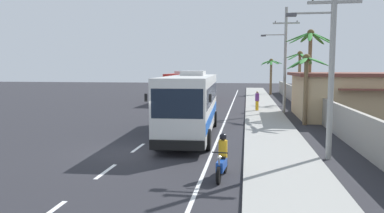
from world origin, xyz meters
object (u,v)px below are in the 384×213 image
at_px(pedestrian_near_kerb, 257,100).
at_px(utility_pole_nearest, 330,57).
at_px(palm_second, 300,67).
at_px(motorcycle_beside_bus, 222,160).
at_px(palm_fourth, 306,73).
at_px(coach_bus_far_lane, 185,85).
at_px(palm_third, 310,52).
at_px(utility_pole_mid, 284,57).
at_px(coach_bus_foreground, 191,102).
at_px(palm_nearest, 271,69).

xyz_separation_m(pedestrian_near_kerb, utility_pole_nearest, (2.52, -16.89, 3.35)).
xyz_separation_m(pedestrian_near_kerb, palm_second, (4.62, 7.20, 3.00)).
distance_m(motorcycle_beside_bus, utility_pole_nearest, 6.63).
height_order(pedestrian_near_kerb, palm_fourth, palm_fourth).
distance_m(motorcycle_beside_bus, palm_second, 28.40).
relative_size(coach_bus_far_lane, motorcycle_beside_bus, 6.23).
height_order(utility_pole_nearest, palm_third, utility_pole_nearest).
bearing_deg(pedestrian_near_kerb, utility_pole_nearest, 15.10).
xyz_separation_m(utility_pole_nearest, palm_fourth, (0.55, 9.69, -0.82)).
bearing_deg(pedestrian_near_kerb, motorcycle_beside_bus, 1.60).
bearing_deg(utility_pole_mid, palm_fourth, -82.93).
relative_size(coach_bus_foreground, palm_third, 1.60).
bearing_deg(palm_second, utility_pole_nearest, -94.96).
distance_m(coach_bus_far_lane, palm_third, 17.66).
distance_m(coach_bus_far_lane, palm_fourth, 20.51).
distance_m(motorcycle_beside_bus, palm_nearest, 42.60).
bearing_deg(coach_bus_foreground, palm_third, 50.00).
distance_m(coach_bus_foreground, palm_fourth, 8.93).
bearing_deg(motorcycle_beside_bus, coach_bus_far_lane, 102.16).
xyz_separation_m(coach_bus_far_lane, palm_nearest, (10.84, 12.19, 1.94)).
bearing_deg(utility_pole_mid, motorcycle_beside_bus, -101.48).
bearing_deg(palm_nearest, motorcycle_beside_bus, -95.89).
bearing_deg(palm_fourth, pedestrian_near_kerb, 113.11).
height_order(coach_bus_foreground, palm_fourth, palm_fourth).
relative_size(coach_bus_foreground, coach_bus_far_lane, 0.92).
xyz_separation_m(palm_nearest, palm_third, (1.49, -24.39, 1.37)).
bearing_deg(motorcycle_beside_bus, palm_fourth, 69.65).
bearing_deg(palm_third, palm_fourth, -101.75).
bearing_deg(coach_bus_foreground, palm_fourth, 34.68).
distance_m(coach_bus_foreground, motorcycle_beside_bus, 8.51).
xyz_separation_m(motorcycle_beside_bus, utility_pole_nearest, (4.30, 3.37, 3.75)).
relative_size(palm_nearest, palm_second, 0.93).
xyz_separation_m(palm_nearest, palm_fourth, (0.49, -29.19, -0.23)).
bearing_deg(palm_third, palm_nearest, 93.49).
bearing_deg(palm_fourth, coach_bus_far_lane, 123.68).
distance_m(pedestrian_near_kerb, utility_pole_mid, 4.44).
bearing_deg(coach_bus_foreground, palm_second, 65.68).
height_order(coach_bus_far_lane, palm_nearest, palm_nearest).
bearing_deg(motorcycle_beside_bus, pedestrian_near_kerb, 84.99).
bearing_deg(palm_second, palm_third, -93.26).
xyz_separation_m(coach_bus_foreground, motorcycle_beside_bus, (2.37, -8.07, -1.31)).
bearing_deg(utility_pole_nearest, palm_second, 85.04).
bearing_deg(palm_fourth, coach_bus_foreground, -145.32).
distance_m(pedestrian_near_kerb, palm_nearest, 22.32).
bearing_deg(palm_second, utility_pole_mid, -107.17).
distance_m(utility_pole_nearest, palm_fourth, 9.74).
xyz_separation_m(motorcycle_beside_bus, palm_second, (6.39, 27.46, 3.40)).
bearing_deg(palm_third, coach_bus_foreground, -130.00).
distance_m(coach_bus_foreground, utility_pole_nearest, 8.52).
relative_size(coach_bus_foreground, utility_pole_mid, 1.24).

